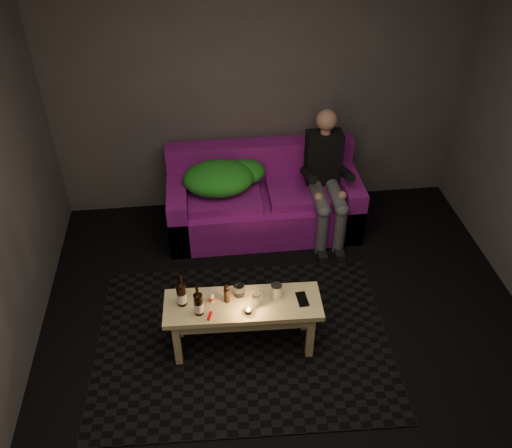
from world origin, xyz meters
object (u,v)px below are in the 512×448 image
(person, at_px, (326,175))
(beer_bottle_b, at_px, (198,303))
(steel_cup, at_px, (276,291))
(sofa, at_px, (263,200))
(coffee_table, at_px, (243,311))
(beer_bottle_a, at_px, (181,293))

(person, relative_size, beer_bottle_b, 4.53)
(beer_bottle_b, height_order, steel_cup, beer_bottle_b)
(person, bearing_deg, sofa, 165.42)
(sofa, relative_size, person, 1.50)
(person, relative_size, coffee_table, 1.04)
(coffee_table, relative_size, beer_bottle_b, 4.36)
(steel_cup, bearing_deg, person, 63.97)
(sofa, height_order, steel_cup, sofa)
(beer_bottle_a, height_order, steel_cup, beer_bottle_a)
(sofa, xyz_separation_m, coffee_table, (-0.34, -1.54, 0.11))
(coffee_table, xyz_separation_m, steel_cup, (0.25, 0.04, 0.14))
(beer_bottle_a, height_order, beer_bottle_b, beer_bottle_a)
(person, bearing_deg, coffee_table, -123.32)
(person, xyz_separation_m, coffee_table, (-0.92, -1.39, -0.24))
(coffee_table, bearing_deg, steel_cup, 8.51)
(sofa, height_order, coffee_table, sofa)
(beer_bottle_a, relative_size, steel_cup, 2.49)
(person, bearing_deg, steel_cup, -116.03)
(coffee_table, xyz_separation_m, beer_bottle_a, (-0.44, 0.04, 0.19))
(sofa, relative_size, steel_cup, 15.88)
(steel_cup, bearing_deg, beer_bottle_b, -170.16)
(beer_bottle_a, bearing_deg, beer_bottle_b, -41.37)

